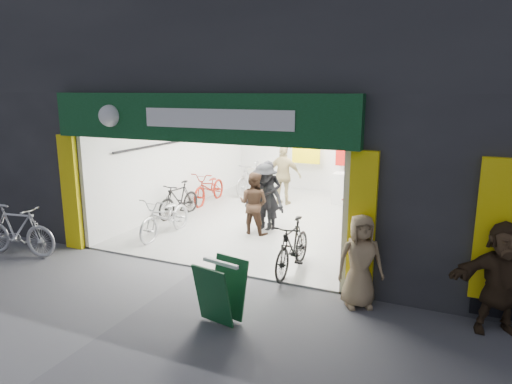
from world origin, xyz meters
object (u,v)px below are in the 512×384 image
Objects in this scene: parked_bike at (17,230)px; pedestrian_near at (360,261)px; bike_left_front at (166,217)px; sandwich_board at (221,290)px; bike_right_front at (292,247)px.

pedestrian_near is (7.30, 0.64, 0.22)m from parked_bike.
sandwich_board is at bearing -44.09° from bike_left_front.
bike_left_front is at bearing 146.53° from sandwich_board.
bike_right_front reaches higher than bike_left_front.
sandwich_board is (-0.35, -2.33, -0.01)m from bike_right_front.
sandwich_board is (5.45, -0.79, -0.04)m from parked_bike.
pedestrian_near is at bearing -94.09° from parked_bike.
bike_left_front is 4.55m from sandwich_board.
parked_bike is 1.20× the size of pedestrian_near.
bike_left_front is at bearing 132.69° from pedestrian_near.
pedestrian_near is at bearing -30.23° from bike_right_front.
sandwich_board is (-1.85, -1.43, -0.26)m from pedestrian_near.
bike_left_front is 3.70m from bike_right_front.
bike_left_front is 3.25m from parked_bike.
parked_bike is (-5.80, -1.54, 0.03)m from bike_right_front.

